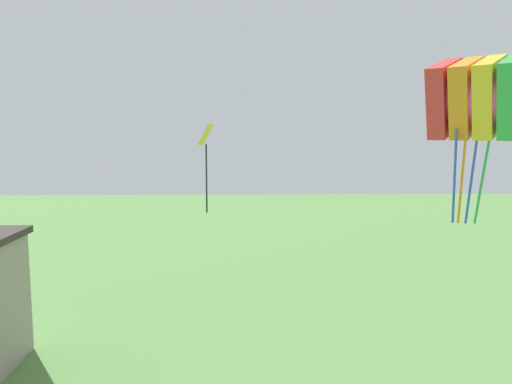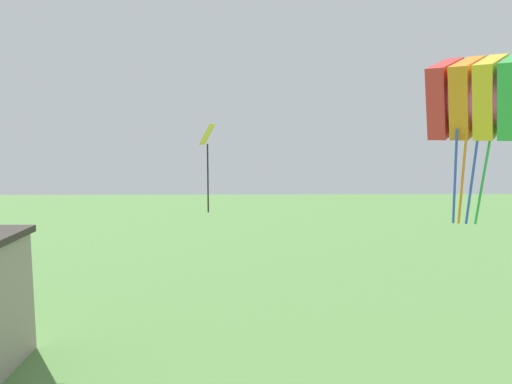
{
  "view_description": "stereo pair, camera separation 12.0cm",
  "coord_description": "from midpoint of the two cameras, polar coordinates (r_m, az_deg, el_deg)",
  "views": [
    {
      "loc": [
        -0.31,
        -3.05,
        8.0
      ],
      "look_at": [
        0.0,
        8.62,
        6.58
      ],
      "focal_mm": 35.0,
      "sensor_mm": 36.0,
      "label": 1
    },
    {
      "loc": [
        -0.19,
        -3.05,
        8.0
      ],
      "look_at": [
        0.0,
        8.62,
        6.58
      ],
      "focal_mm": 35.0,
      "sensor_mm": 36.0,
      "label": 2
    }
  ],
  "objects": [
    {
      "name": "kite_rainbow_parafoil",
      "position": [
        12.26,
        24.95,
        9.88
      ],
      "size": [
        3.4,
        3.24,
        3.79
      ],
      "color": "#E54C8C"
    },
    {
      "name": "kite_yellow_diamond",
      "position": [
        15.91,
        -5.93,
        4.54
      ],
      "size": [
        0.5,
        0.62,
        2.83
      ],
      "color": "yellow"
    }
  ]
}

